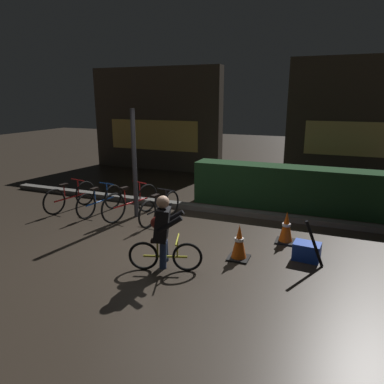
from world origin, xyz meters
name	(u,v)px	position (x,y,z in m)	size (l,w,h in m)	color
ground_plane	(170,245)	(0.00, 0.00, 0.00)	(40.00, 40.00, 0.00)	#2D261E
sidewalk_curb	(209,209)	(0.00, 2.20, 0.06)	(12.00, 0.24, 0.12)	#56544F
hedge_row	(290,188)	(1.80, 3.10, 0.53)	(4.80, 0.70, 1.07)	#19381C
storefront_left	(156,120)	(-3.62, 6.50, 1.86)	(5.09, 0.54, 3.75)	#42382D
storefront_right	(356,120)	(3.26, 7.20, 1.97)	(4.32, 0.54, 3.95)	#42382D
street_post	(134,164)	(-1.44, 1.20, 1.23)	(0.10, 0.10, 2.45)	#2D2D33
parked_bike_leftmost	(70,197)	(-3.19, 1.04, 0.33)	(0.46, 1.53, 0.72)	black
parked_bike_left_mid	(100,201)	(-2.33, 1.06, 0.32)	(0.46, 1.50, 0.69)	black
parked_bike_center_left	(131,202)	(-1.51, 1.11, 0.36)	(0.57, 1.65, 0.78)	black
parked_bike_center_right	(160,208)	(-0.75, 1.06, 0.32)	(0.46, 1.49, 0.69)	black
traffic_cone_near	(239,242)	(1.35, -0.10, 0.30)	(0.36, 0.36, 0.62)	black
traffic_cone_far	(286,227)	(2.00, 0.94, 0.30)	(0.36, 0.36, 0.62)	black
blue_crate	(307,251)	(2.43, 0.30, 0.15)	(0.44, 0.32, 0.30)	#193DB7
cyclist	(163,233)	(0.33, -0.94, 0.63)	(1.14, 0.50, 1.25)	black
closed_umbrella	(314,244)	(2.55, 0.05, 0.40)	(0.05, 0.05, 0.85)	black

